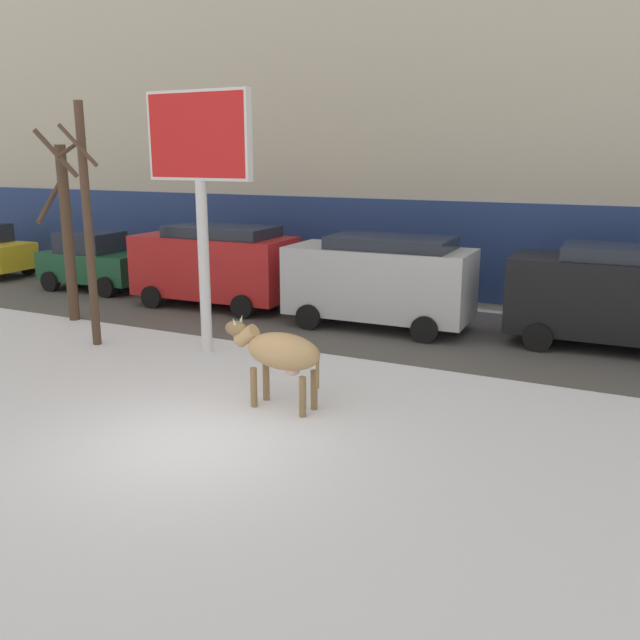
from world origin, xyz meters
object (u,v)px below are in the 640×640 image
object	(u,v)px
pedestrian_far_left	(210,259)
bare_tree_left_lot	(66,229)
car_silver_van	(380,279)
pedestrian_by_cars	(283,264)
car_black_van	(618,295)
car_darkgreen_hatchback	(95,261)
cow_tan	(280,352)
bare_tree_right_lot	(87,222)
billboard	(199,152)
car_red_van	(215,264)

from	to	relation	value
pedestrian_far_left	bare_tree_left_lot	world-z (taller)	bare_tree_left_lot
car_silver_van	pedestrian_by_cars	size ratio (longest dim) A/B	2.69
car_silver_van	car_black_van	world-z (taller)	same
pedestrian_far_left	car_darkgreen_hatchback	bearing A→B (deg)	-139.76
cow_tan	car_black_van	xyz separation A→B (m)	(4.91, 6.55, 0.25)
car_silver_van	pedestrian_far_left	distance (m)	7.81
bare_tree_left_lot	bare_tree_right_lot	world-z (taller)	bare_tree_right_lot
billboard	car_darkgreen_hatchback	distance (m)	9.22
car_silver_van	pedestrian_by_cars	xyz separation A→B (m)	(-4.45, 2.92, -0.36)
car_silver_van	car_black_van	bearing A→B (deg)	5.45
cow_tan	bare_tree_right_lot	world-z (taller)	bare_tree_right_lot
cow_tan	bare_tree_left_lot	world-z (taller)	bare_tree_left_lot
bare_tree_left_lot	pedestrian_by_cars	bearing A→B (deg)	61.74
billboard	car_red_van	size ratio (longest dim) A/B	1.20
cow_tan	bare_tree_right_lot	size ratio (longest dim) A/B	0.35
car_darkgreen_hatchback	bare_tree_right_lot	world-z (taller)	bare_tree_right_lot
pedestrian_far_left	billboard	bearing A→B (deg)	-55.36
car_darkgreen_hatchback	car_silver_van	bearing A→B (deg)	-3.09
pedestrian_by_cars	pedestrian_far_left	bearing A→B (deg)	180.00
car_red_van	pedestrian_by_cars	bearing A→B (deg)	76.31
car_red_van	car_silver_van	distance (m)	5.12
car_red_van	pedestrian_by_cars	xyz separation A→B (m)	(0.67, 2.74, -0.36)
cow_tan	car_red_van	world-z (taller)	car_red_van
car_darkgreen_hatchback	bare_tree_left_lot	world-z (taller)	bare_tree_left_lot
car_silver_van	pedestrian_far_left	xyz separation A→B (m)	(-7.24, 2.92, -0.36)
car_red_van	pedestrian_by_cars	world-z (taller)	car_red_van
car_red_van	pedestrian_far_left	xyz separation A→B (m)	(-2.12, 2.74, -0.36)
bare_tree_right_lot	bare_tree_left_lot	bearing A→B (deg)	146.28
car_red_van	bare_tree_left_lot	bearing A→B (deg)	-128.73
cow_tan	car_black_van	size ratio (longest dim) A/B	0.41
pedestrian_by_cars	pedestrian_far_left	size ratio (longest dim) A/B	1.00
billboard	car_red_van	xyz separation A→B (m)	(-2.49, 3.94, -3.07)
billboard	car_red_van	distance (m)	5.58
pedestrian_by_cars	bare_tree_right_lot	bearing A→B (deg)	-96.34
car_black_van	pedestrian_far_left	size ratio (longest dim) A/B	2.69
bare_tree_right_lot	car_red_van	bearing A→B (deg)	88.18
billboard	bare_tree_right_lot	world-z (taller)	billboard
billboard	car_black_van	bearing A→B (deg)	27.85
cow_tan	bare_tree_left_lot	bearing A→B (deg)	158.70
billboard	bare_tree_right_lot	bearing A→B (deg)	-166.28
cow_tan	car_red_van	distance (m)	8.41
car_black_van	bare_tree_left_lot	distance (m)	13.51
bare_tree_left_lot	bare_tree_right_lot	xyz separation A→B (m)	(2.30, -1.53, 0.40)
pedestrian_far_left	cow_tan	bearing A→B (deg)	-48.97
car_silver_van	pedestrian_far_left	size ratio (longest dim) A/B	2.69
billboard	bare_tree_left_lot	distance (m)	5.36
car_black_van	pedestrian_by_cars	size ratio (longest dim) A/B	2.69
billboard	bare_tree_right_lot	distance (m)	3.10
car_red_van	car_silver_van	bearing A→B (deg)	-2.04
car_darkgreen_hatchback	pedestrian_far_left	bearing A→B (deg)	40.24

